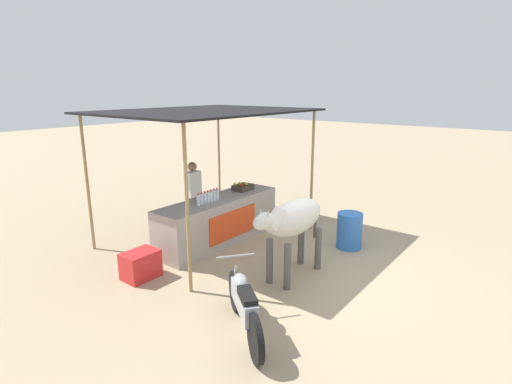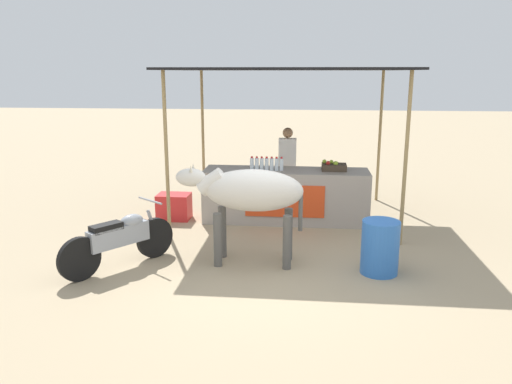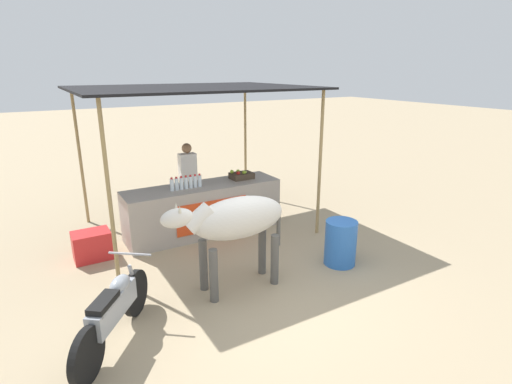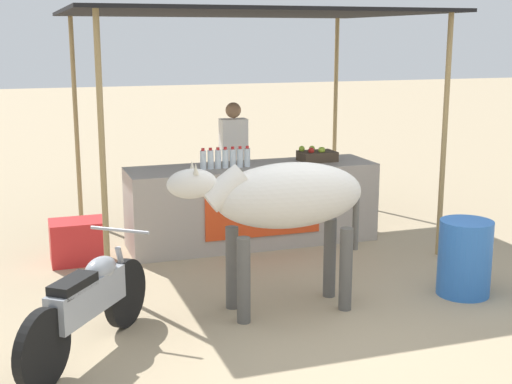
{
  "view_description": "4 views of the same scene",
  "coord_description": "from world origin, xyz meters",
  "px_view_note": "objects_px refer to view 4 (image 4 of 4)",
  "views": [
    {
      "loc": [
        -5.86,
        -3.39,
        3.21
      ],
      "look_at": [
        0.28,
        1.41,
        1.17
      ],
      "focal_mm": 28.0,
      "sensor_mm": 36.0,
      "label": 1
    },
    {
      "loc": [
        0.36,
        -6.72,
        2.7
      ],
      "look_at": [
        -0.43,
        1.03,
        0.82
      ],
      "focal_mm": 35.0,
      "sensor_mm": 36.0,
      "label": 2
    },
    {
      "loc": [
        -2.81,
        -4.59,
        3.09
      ],
      "look_at": [
        0.39,
        0.87,
        1.12
      ],
      "focal_mm": 28.0,
      "sensor_mm": 36.0,
      "label": 3
    },
    {
      "loc": [
        -2.66,
        -5.76,
        2.49
      ],
      "look_at": [
        -0.19,
        1.5,
        0.8
      ],
      "focal_mm": 50.0,
      "sensor_mm": 36.0,
      "label": 4
    }
  ],
  "objects_px": {
    "motorcycle_parked": "(89,302)",
    "water_barrel": "(465,258)",
    "fruit_crate": "(317,155)",
    "vendor_behind_counter": "(234,164)",
    "cow": "(283,201)",
    "cooler_box": "(78,241)",
    "stall_counter": "(252,205)"
  },
  "relations": [
    {
      "from": "motorcycle_parked",
      "to": "water_barrel",
      "type": "bearing_deg",
      "value": 2.78
    },
    {
      "from": "fruit_crate",
      "to": "vendor_behind_counter",
      "type": "height_order",
      "value": "vendor_behind_counter"
    },
    {
      "from": "fruit_crate",
      "to": "water_barrel",
      "type": "distance_m",
      "value": 2.54
    },
    {
      "from": "cow",
      "to": "water_barrel",
      "type": "bearing_deg",
      "value": -6.3
    },
    {
      "from": "vendor_behind_counter",
      "to": "cooler_box",
      "type": "relative_size",
      "value": 2.75
    },
    {
      "from": "stall_counter",
      "to": "motorcycle_parked",
      "type": "xyz_separation_m",
      "value": [
        -2.21,
        -2.52,
        -0.05
      ]
    },
    {
      "from": "cow",
      "to": "stall_counter",
      "type": "bearing_deg",
      "value": 78.66
    },
    {
      "from": "vendor_behind_counter",
      "to": "cooler_box",
      "type": "bearing_deg",
      "value": -157.77
    },
    {
      "from": "vendor_behind_counter",
      "to": "cow",
      "type": "relative_size",
      "value": 0.91
    },
    {
      "from": "vendor_behind_counter",
      "to": "cooler_box",
      "type": "height_order",
      "value": "vendor_behind_counter"
    },
    {
      "from": "stall_counter",
      "to": "cow",
      "type": "height_order",
      "value": "cow"
    },
    {
      "from": "stall_counter",
      "to": "fruit_crate",
      "type": "bearing_deg",
      "value": 3.41
    },
    {
      "from": "stall_counter",
      "to": "fruit_crate",
      "type": "relative_size",
      "value": 6.82
    },
    {
      "from": "cow",
      "to": "motorcycle_parked",
      "type": "relative_size",
      "value": 1.23
    },
    {
      "from": "vendor_behind_counter",
      "to": "fruit_crate",
      "type": "bearing_deg",
      "value": -39.01
    },
    {
      "from": "fruit_crate",
      "to": "motorcycle_parked",
      "type": "relative_size",
      "value": 0.3
    },
    {
      "from": "stall_counter",
      "to": "vendor_behind_counter",
      "type": "height_order",
      "value": "vendor_behind_counter"
    },
    {
      "from": "water_barrel",
      "to": "motorcycle_parked",
      "type": "bearing_deg",
      "value": -177.22
    },
    {
      "from": "fruit_crate",
      "to": "cooler_box",
      "type": "height_order",
      "value": "fruit_crate"
    },
    {
      "from": "stall_counter",
      "to": "cow",
      "type": "bearing_deg",
      "value": -101.34
    },
    {
      "from": "water_barrel",
      "to": "cow",
      "type": "xyz_separation_m",
      "value": [
        -1.82,
        0.2,
        0.66
      ]
    },
    {
      "from": "cooler_box",
      "to": "motorcycle_parked",
      "type": "height_order",
      "value": "motorcycle_parked"
    },
    {
      "from": "cooler_box",
      "to": "cow",
      "type": "xyz_separation_m",
      "value": [
        1.66,
        -2.05,
        0.79
      ]
    },
    {
      "from": "vendor_behind_counter",
      "to": "motorcycle_parked",
      "type": "xyz_separation_m",
      "value": [
        -2.2,
        -3.27,
        -0.42
      ]
    },
    {
      "from": "cow",
      "to": "motorcycle_parked",
      "type": "xyz_separation_m",
      "value": [
        -1.78,
        -0.38,
        -0.6
      ]
    },
    {
      "from": "water_barrel",
      "to": "cow",
      "type": "relative_size",
      "value": 0.41
    },
    {
      "from": "vendor_behind_counter",
      "to": "cow",
      "type": "distance_m",
      "value": 2.93
    },
    {
      "from": "cooler_box",
      "to": "motorcycle_parked",
      "type": "distance_m",
      "value": 2.43
    },
    {
      "from": "vendor_behind_counter",
      "to": "cow",
      "type": "height_order",
      "value": "vendor_behind_counter"
    },
    {
      "from": "vendor_behind_counter",
      "to": "motorcycle_parked",
      "type": "relative_size",
      "value": 1.12
    },
    {
      "from": "vendor_behind_counter",
      "to": "motorcycle_parked",
      "type": "distance_m",
      "value": 3.97
    },
    {
      "from": "fruit_crate",
      "to": "stall_counter",
      "type": "bearing_deg",
      "value": -176.59
    }
  ]
}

